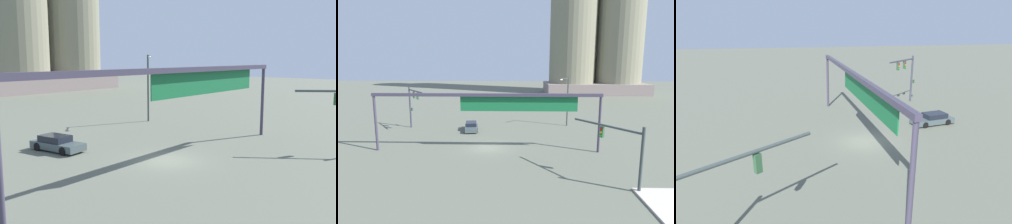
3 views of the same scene
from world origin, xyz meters
The scene contains 4 objects.
ground_plane centered at (0.00, 0.00, 0.00)m, with size 227.25×227.25×0.00m, color #5F6253.
streetlamp_curved_arm centered at (11.25, 11.90, 4.41)m, with size 1.72×1.83×7.58m.
overhead_sign_gantry centered at (1.16, -1.26, 5.59)m, with size 25.45×0.43×6.59m.
sedan_car_approaching centered at (-3.21, 8.50, 0.57)m, with size 2.33×4.71×1.21m.
Camera 1 is at (-19.33, -15.78, 7.17)m, focal length 38.91 mm.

